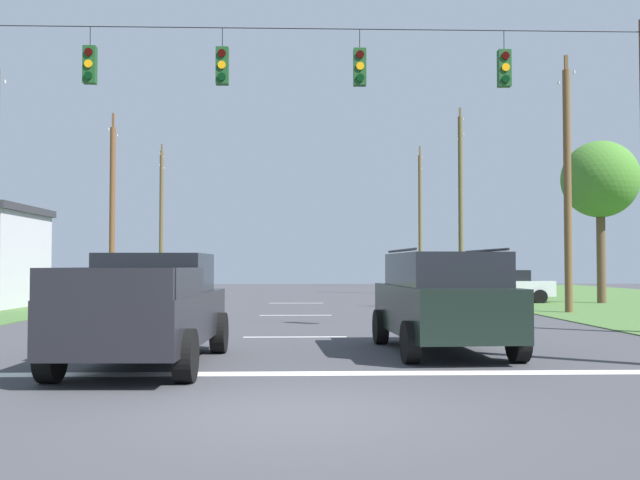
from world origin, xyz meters
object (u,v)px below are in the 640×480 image
(utility_pole_near_left, at_px, (420,217))
(utility_pole_distant_left, at_px, (161,216))
(distant_car_oncoming, at_px, (174,285))
(pickup_truck, at_px, (148,309))
(utility_pole_mid_right, at_px, (568,186))
(suv_black, at_px, (442,299))
(utility_pole_far_right, at_px, (461,200))
(tree_roadside_right, at_px, (600,180))
(distant_car_crossing_white, at_px, (504,286))
(utility_pole_distant_right, at_px, (112,209))
(overhead_signal_span, at_px, (290,154))

(utility_pole_near_left, relative_size, utility_pole_distant_left, 1.01)
(utility_pole_distant_left, bearing_deg, distant_car_oncoming, -78.00)
(pickup_truck, height_order, utility_pole_mid_right, utility_pole_mid_right)
(pickup_truck, relative_size, suv_black, 1.12)
(utility_pole_far_right, bearing_deg, tree_roadside_right, -66.08)
(distant_car_crossing_white, relative_size, distant_car_oncoming, 1.03)
(utility_pole_far_right, bearing_deg, utility_pole_distant_right, -174.85)
(pickup_truck, distance_m, utility_pole_distant_left, 45.70)
(distant_car_crossing_white, xyz_separation_m, utility_pole_distant_left, (-20.34, 23.76, 4.86))
(utility_pole_distant_left, bearing_deg, tree_roadside_right, -45.26)
(distant_car_crossing_white, distance_m, utility_pole_distant_right, 21.44)
(utility_pole_near_left, bearing_deg, pickup_truck, -105.32)
(suv_black, bearing_deg, utility_pole_distant_left, 107.49)
(distant_car_crossing_white, distance_m, utility_pole_far_right, 9.86)
(suv_black, relative_size, distant_car_crossing_white, 1.10)
(pickup_truck, relative_size, utility_pole_distant_left, 0.48)
(utility_pole_distant_right, bearing_deg, distant_car_oncoming, -51.56)
(suv_black, bearing_deg, tree_roadside_right, 59.20)
(distant_car_crossing_white, bearing_deg, distant_car_oncoming, 174.83)
(pickup_truck, xyz_separation_m, utility_pole_distant_left, (-8.08, 44.74, 4.68))
(suv_black, height_order, utility_pole_distant_left, utility_pole_distant_left)
(suv_black, relative_size, distant_car_oncoming, 1.13)
(pickup_truck, height_order, utility_pole_distant_right, utility_pole_distant_right)
(overhead_signal_span, bearing_deg, utility_pole_near_left, 75.86)
(suv_black, relative_size, utility_pole_far_right, 0.44)
(suv_black, bearing_deg, utility_pole_distant_right, 116.66)
(distant_car_oncoming, height_order, utility_pole_far_right, utility_pole_far_right)
(suv_black, distance_m, utility_pole_near_left, 44.57)
(distant_car_crossing_white, relative_size, utility_pole_distant_right, 0.44)
(suv_black, height_order, utility_pole_far_right, utility_pole_far_right)
(utility_pole_far_right, height_order, utility_pole_distant_left, utility_pole_distant_left)
(overhead_signal_span, distance_m, utility_pole_distant_right, 24.36)
(pickup_truck, xyz_separation_m, suv_black, (5.49, 1.66, 0.09))
(pickup_truck, bearing_deg, tree_roadside_right, 50.60)
(utility_pole_mid_right, bearing_deg, pickup_truck, -132.67)
(utility_pole_mid_right, bearing_deg, overhead_signal_span, -141.83)
(distant_car_crossing_white, bearing_deg, pickup_truck, -120.30)
(distant_car_crossing_white, xyz_separation_m, utility_pole_distant_right, (-19.90, 6.85, 4.08))
(utility_pole_near_left, relative_size, tree_roadside_right, 1.53)
(pickup_truck, relative_size, tree_roadside_right, 0.73)
(utility_pole_mid_right, bearing_deg, utility_pole_distant_right, 144.74)
(suv_black, xyz_separation_m, utility_pole_far_right, (6.68, 27.95, 4.49))
(pickup_truck, distance_m, distant_car_oncoming, 22.63)
(distant_car_oncoming, xyz_separation_m, utility_pole_near_left, (15.78, 23.05, 4.84))
(distant_car_oncoming, xyz_separation_m, utility_pole_distant_left, (-4.75, 22.35, 4.86))
(suv_black, distance_m, distant_car_crossing_white, 20.47)
(pickup_truck, distance_m, utility_pole_far_right, 32.34)
(utility_pole_mid_right, relative_size, utility_pole_far_right, 0.86)
(suv_black, height_order, distant_car_crossing_white, suv_black)
(suv_black, distance_m, utility_pole_mid_right, 14.28)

